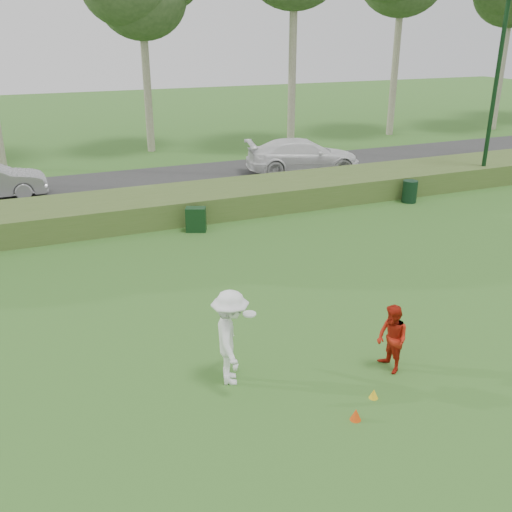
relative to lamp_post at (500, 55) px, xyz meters
name	(u,v)px	position (x,y,z in m)	size (l,w,h in m)	color
ground	(333,384)	(-14.00, -11.00, -5.59)	(120.00, 120.00, 0.00)	#2D6220
reed_strip	(174,204)	(-14.00, 1.00, -5.14)	(80.00, 3.00, 0.90)	#425F26
park_road	(146,184)	(-14.00, 6.00, -5.56)	(80.00, 6.00, 0.06)	#2D2D2D
lamp_post	(500,55)	(0.00, 0.00, 0.00)	(0.70, 0.70, 8.18)	black
player_white	(231,338)	(-15.83, -10.08, -4.60)	(1.07, 1.44, 1.98)	white
player_red	(392,339)	(-12.65, -10.98, -4.86)	(0.71, 0.55, 1.47)	#B21E0F
cone_orange	(356,414)	(-14.18, -12.12, -5.48)	(0.21, 0.21, 0.23)	#EE470C
cone_yellow	(374,394)	(-13.50, -11.69, -5.49)	(0.18, 0.18, 0.20)	yellow
utility_cabinet	(196,219)	(-13.77, -1.02, -5.16)	(0.69, 0.43, 0.86)	black
trash_bin	(410,191)	(-4.66, -0.93, -5.14)	(0.60, 0.60, 0.90)	black
car_right	(303,156)	(-6.39, 5.24, -4.73)	(2.25, 5.53, 1.60)	white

